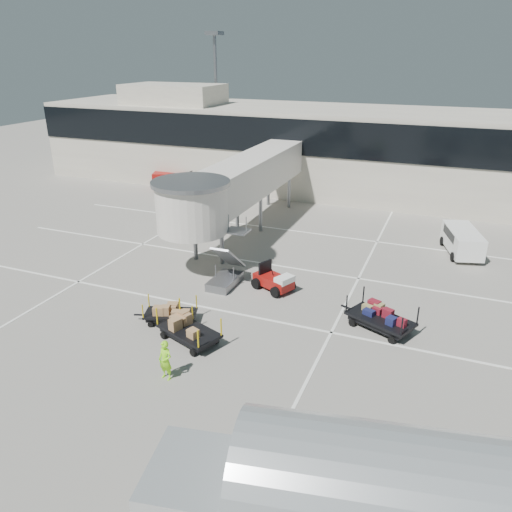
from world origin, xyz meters
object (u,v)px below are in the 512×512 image
at_px(ground_worker, 165,360).
at_px(belt_loader, 174,180).
at_px(box_cart_far, 170,314).
at_px(suitcase_cart, 381,319).
at_px(minivan, 462,239).
at_px(baggage_tug, 274,281).
at_px(box_cart_near, 187,329).

height_order(ground_worker, belt_loader, belt_loader).
bearing_deg(belt_loader, ground_worker, -79.40).
height_order(box_cart_far, belt_loader, belt_loader).
relative_size(ground_worker, belt_loader, 0.40).
distance_m(suitcase_cart, minivan, 13.18).
xyz_separation_m(baggage_tug, box_cart_near, (-2.02, -6.90, 0.04)).
height_order(baggage_tug, box_cart_near, baggage_tug).
height_order(baggage_tug, box_cart_far, baggage_tug).
bearing_deg(box_cart_far, belt_loader, 101.50).
xyz_separation_m(box_cart_near, box_cart_far, (-1.72, 1.25, -0.12)).
relative_size(baggage_tug, suitcase_cart, 0.66).
xyz_separation_m(box_cart_far, ground_worker, (2.38, -4.30, 0.42)).
relative_size(minivan, belt_loader, 1.05).
bearing_deg(minivan, ground_worker, -135.38).
height_order(suitcase_cart, ground_worker, ground_worker).
bearing_deg(suitcase_cart, ground_worker, -112.18).
bearing_deg(baggage_tug, ground_worker, -73.62).
distance_m(box_cart_far, belt_loader, 27.94).
height_order(suitcase_cart, belt_loader, belt_loader).
distance_m(baggage_tug, ground_worker, 10.05).
bearing_deg(suitcase_cart, minivan, 98.16).
bearing_deg(box_cart_near, minivan, 75.68).
distance_m(suitcase_cart, ground_worker, 11.12).
bearing_deg(belt_loader, minivan, -35.43).
distance_m(box_cart_far, ground_worker, 4.93).
distance_m(box_cart_near, minivan, 21.23).
height_order(suitcase_cart, minivan, minivan).
bearing_deg(ground_worker, belt_loader, 129.59).
bearing_deg(baggage_tug, minivan, 69.94).
xyz_separation_m(ground_worker, minivan, (11.54, 20.41, 0.12)).
bearing_deg(ground_worker, box_cart_near, 111.83).
xyz_separation_m(suitcase_cart, ground_worker, (-7.99, -7.72, 0.35)).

